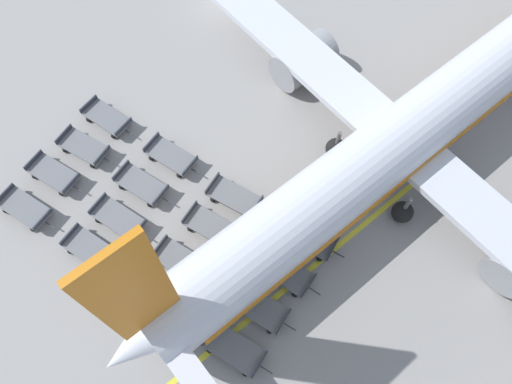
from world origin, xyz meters
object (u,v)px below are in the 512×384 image
object	(u,v)px
baggage_dolly_row_near_col_c	(159,300)
baggage_dolly_row_far_col_d	(308,238)
baggage_dolly_row_mid_b_col_c	(212,227)
baggage_dolly_row_mid_b_col_d	(285,272)
baggage_dolly_row_far_col_a	(107,118)
baggage_dolly_row_far_col_c	(234,197)
baggage_dolly_row_mid_a_col_c	(182,262)
baggage_dolly_row_mid_b_col_a	(84,147)
baggage_dolly_row_far_col_b	(171,156)
baggage_dolly_row_mid_a_col_a	(54,174)
baggage_dolly_row_near_col_b	(91,250)
airplane	(416,128)
baggage_dolly_row_mid_a_col_b	(119,219)
baggage_dolly_row_mid_b_col_b	(142,185)
baggage_dolly_row_mid_a_col_d	(259,308)
baggage_dolly_row_near_col_a	(25,209)
baggage_dolly_row_near_col_d	(234,349)

from	to	relation	value
baggage_dolly_row_near_col_c	baggage_dolly_row_far_col_d	bearing A→B (deg)	65.83
baggage_dolly_row_mid_b_col_c	baggage_dolly_row_mid_b_col_d	size ratio (longest dim) A/B	1.00
baggage_dolly_row_far_col_a	baggage_dolly_row_far_col_c	xyz separation A→B (m)	(9.64, 1.34, 0.00)
baggage_dolly_row_mid_a_col_c	baggage_dolly_row_mid_b_col_a	world-z (taller)	same
baggage_dolly_row_far_col_b	baggage_dolly_row_far_col_d	bearing A→B (deg)	8.85
baggage_dolly_row_mid_a_col_a	baggage_dolly_row_near_col_b	bearing A→B (deg)	-16.18
airplane	baggage_dolly_row_mid_b_col_d	distance (m)	10.79
baggage_dolly_row_mid_a_col_b	baggage_dolly_row_mid_b_col_a	world-z (taller)	same
baggage_dolly_row_mid_b_col_a	baggage_dolly_row_far_col_c	bearing A→B (deg)	22.09
baggage_dolly_row_near_col_c	baggage_dolly_row_mid_a_col_c	bearing A→B (deg)	105.67
baggage_dolly_row_mid_b_col_b	baggage_dolly_row_far_col_b	bearing A→B (deg)	93.07
baggage_dolly_row_mid_a_col_b	baggage_dolly_row_mid_a_col_d	size ratio (longest dim) A/B	1.00
baggage_dolly_row_near_col_a	baggage_dolly_row_mid_b_col_c	distance (m)	10.68
baggage_dolly_row_near_col_c	baggage_dolly_row_far_col_a	bearing A→B (deg)	152.59
baggage_dolly_row_near_col_b	baggage_dolly_row_near_col_d	size ratio (longest dim) A/B	1.00
baggage_dolly_row_near_col_c	baggage_dolly_row_mid_b_col_a	bearing A→B (deg)	162.06
baggage_dolly_row_mid_a_col_a	baggage_dolly_row_mid_a_col_c	bearing A→B (deg)	7.91
baggage_dolly_row_near_col_b	baggage_dolly_row_far_col_c	xyz separation A→B (m)	(3.57, 7.57, 0.00)
baggage_dolly_row_mid_a_col_d	baggage_dolly_row_mid_b_col_a	xyz separation A→B (m)	(-14.32, 0.13, 0.00)
baggage_dolly_row_mid_a_col_c	baggage_dolly_row_mid_b_col_c	distance (m)	2.55
baggage_dolly_row_mid_a_col_b	baggage_dolly_row_mid_b_col_a	bearing A→B (deg)	161.75
baggage_dolly_row_near_col_a	baggage_dolly_row_mid_a_col_c	xyz separation A→B (m)	(8.85, 3.78, 0.00)
baggage_dolly_row_near_col_a	baggage_dolly_row_mid_b_col_b	xyz separation A→B (m)	(3.75, 5.45, 0.00)
baggage_dolly_row_near_col_d	baggage_dolly_row_far_col_d	xyz separation A→B (m)	(-1.04, 7.03, 0.00)
baggage_dolly_row_near_col_c	baggage_dolly_row_far_col_c	distance (m)	7.08
baggage_dolly_row_near_col_a	baggage_dolly_row_far_col_b	world-z (taller)	same
baggage_dolly_row_mid_b_col_b	baggage_dolly_row_far_col_a	distance (m)	5.39
baggage_dolly_row_near_col_c	baggage_dolly_row_mid_b_col_d	size ratio (longest dim) A/B	1.00
baggage_dolly_row_mid_b_col_b	baggage_dolly_row_far_col_d	bearing A→B (deg)	23.07
baggage_dolly_row_near_col_d	baggage_dolly_row_mid_a_col_a	world-z (taller)	same
airplane	baggage_dolly_row_near_col_c	world-z (taller)	airplane
baggage_dolly_row_mid_b_col_d	baggage_dolly_row_mid_b_col_b	bearing A→B (deg)	-170.37
baggage_dolly_row_near_col_d	airplane	bearing A→B (deg)	91.23
baggage_dolly_row_mid_b_col_b	baggage_dolly_row_mid_b_col_d	world-z (taller)	same
baggage_dolly_row_mid_b_col_b	baggage_dolly_row_far_col_c	size ratio (longest dim) A/B	1.00
baggage_dolly_row_near_col_d	baggage_dolly_row_mid_b_col_a	distance (m)	15.01
baggage_dolly_row_near_col_c	baggage_dolly_row_mid_b_col_b	size ratio (longest dim) A/B	1.00
baggage_dolly_row_mid_b_col_b	baggage_dolly_row_far_col_a	xyz separation A→B (m)	(-5.11, 1.70, 0.00)
baggage_dolly_row_near_col_c	baggage_dolly_row_mid_b_col_c	distance (m)	4.87
airplane	baggage_dolly_row_mid_a_col_c	xyz separation A→B (m)	(-4.88, -13.78, -2.50)
baggage_dolly_row_near_col_c	baggage_dolly_row_mid_b_col_d	world-z (taller)	same
baggage_dolly_row_mid_a_col_b	baggage_dolly_row_mid_a_col_c	xyz separation A→B (m)	(4.46, 0.64, 0.00)
baggage_dolly_row_mid_a_col_c	baggage_dolly_row_far_col_d	world-z (taller)	same
baggage_dolly_row_near_col_b	baggage_dolly_row_far_col_d	size ratio (longest dim) A/B	1.00
baggage_dolly_row_near_col_b	baggage_dolly_row_mid_a_col_a	world-z (taller)	same
baggage_dolly_row_mid_a_col_d	baggage_dolly_row_mid_b_col_c	xyz separation A→B (m)	(-4.97, 1.61, 0.00)
baggage_dolly_row_far_col_a	baggage_dolly_row_far_col_b	size ratio (longest dim) A/B	1.00
baggage_dolly_row_mid_b_col_a	baggage_dolly_row_near_col_b	bearing A→B (deg)	-35.67
baggage_dolly_row_near_col_c	baggage_dolly_row_mid_a_col_d	distance (m)	5.19
baggage_dolly_row_far_col_a	baggage_dolly_row_mid_b_col_b	bearing A→B (deg)	-18.43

